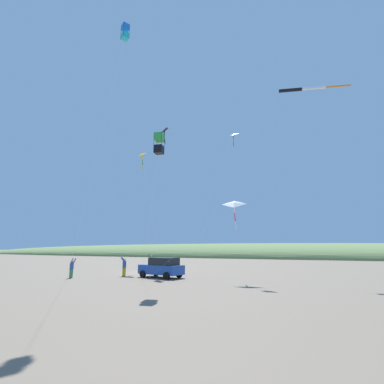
# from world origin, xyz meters

# --- Properties ---
(ground_plane) EXTENTS (600.00, 600.00, 0.00)m
(ground_plane) POSITION_xyz_m (0.00, 0.00, 0.00)
(ground_plane) COLOR #756654
(dune_ridge_grassy) EXTENTS (28.00, 240.00, 7.88)m
(dune_ridge_grassy) POSITION_xyz_m (55.00, 0.00, 0.00)
(dune_ridge_grassy) COLOR #6B844C
(dune_ridge_grassy) RESTS_ON ground_plane
(parked_car) EXTENTS (2.71, 4.57, 1.85)m
(parked_car) POSITION_xyz_m (-4.22, -4.67, 0.95)
(parked_car) COLOR #1E479E
(parked_car) RESTS_ON ground_plane
(cooler_box) EXTENTS (0.62, 0.42, 0.42)m
(cooler_box) POSITION_xyz_m (-1.46, -4.40, 0.21)
(cooler_box) COLOR orange
(cooler_box) RESTS_ON ground_plane
(person_adult_flyer) EXTENTS (0.68, 0.63, 1.91)m
(person_adult_flyer) POSITION_xyz_m (6.50, 3.31, 1.04)
(person_adult_flyer) COLOR #3D7F51
(person_adult_flyer) RESTS_ON ground_plane
(person_child_green_jacket) EXTENTS (0.57, 0.45, 1.81)m
(person_child_green_jacket) POSITION_xyz_m (-7.89, 2.94, 0.98)
(person_child_green_jacket) COLOR #3D7F51
(person_child_green_jacket) RESTS_ON ground_plane
(person_child_grey_jacket) EXTENTS (0.66, 0.61, 1.85)m
(person_child_grey_jacket) POSITION_xyz_m (-4.35, -0.39, 1.01)
(person_child_grey_jacket) COLOR gold
(person_child_grey_jacket) RESTS_ON ground_plane
(kite_delta_small_distant) EXTENTS (6.83, 1.83, 15.86)m
(kite_delta_small_distant) POSITION_xyz_m (3.00, 3.01, 15.43)
(kite_delta_small_distant) COLOR yellow
(kite_delta_small_distant) RESTS_ON ground_plane
(kite_windsock_checkered_midright) EXTENTS (4.54, 19.08, 21.44)m
(kite_windsock_checkered_midright) POSITION_xyz_m (4.48, -18.19, 21.06)
(kite_windsock_checkered_midright) COLOR black
(kite_windsock_checkered_midright) RESTS_ON ground_plane
(kite_delta_striped_overhead) EXTENTS (2.21, 7.68, 14.57)m
(kite_delta_striped_overhead) POSITION_xyz_m (-1.27, -11.17, 14.23)
(kite_delta_striped_overhead) COLOR blue
(kite_delta_striped_overhead) RESTS_ON ground_plane
(kite_box_magenta_far_left) EXTENTS (6.21, 5.57, 12.18)m
(kite_box_magenta_far_left) POSITION_xyz_m (-9.06, -6.95, 11.29)
(kite_box_magenta_far_left) COLOR green
(kite_box_magenta_far_left) RESTS_ON ground_plane
(kite_box_blue_topmost) EXTENTS (4.81, 9.15, 19.85)m
(kite_box_blue_topmost) POSITION_xyz_m (-12.95, -5.99, 19.16)
(kite_box_blue_topmost) COLOR blue
(kite_box_blue_topmost) RESTS_ON ground_plane
(kite_delta_long_streamer_left) EXTENTS (7.43, 7.60, 18.66)m
(kite_delta_long_streamer_left) POSITION_xyz_m (2.57, -0.69, 18.19)
(kite_delta_long_streamer_left) COLOR black
(kite_delta_long_streamer_left) RESTS_ON ground_plane
(kite_delta_black_fish_shape) EXTENTS (3.10, 8.27, 7.05)m
(kite_delta_black_fish_shape) POSITION_xyz_m (-3.92, -11.79, 6.58)
(kite_delta_black_fish_shape) COLOR white
(kite_delta_black_fish_shape) RESTS_ON ground_plane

